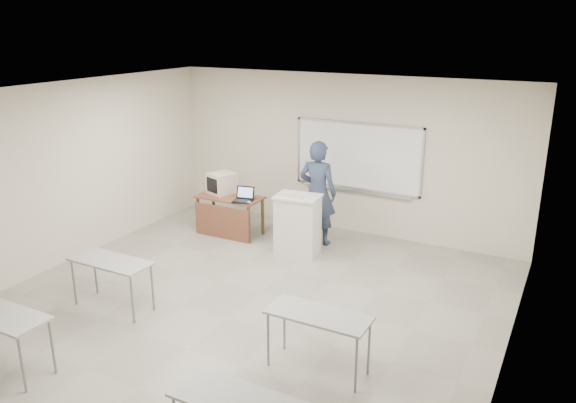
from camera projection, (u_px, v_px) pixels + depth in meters
The scene contains 10 objects.
floor at pixel (228, 318), 7.73m from camera, with size 7.00×8.00×0.01m, color gray.
whiteboard at pixel (357, 157), 10.48m from camera, with size 2.48×0.10×1.31m.
student_desks at pixel (160, 318), 6.39m from camera, with size 4.40×2.20×0.73m.
instructor_desk at pixel (227, 210), 10.58m from camera, with size 1.25×0.63×0.75m.
podium at pixel (298, 224), 9.76m from camera, with size 0.75×0.55×1.06m.
crt_monitor at pixel (222, 183), 10.76m from camera, with size 0.43×0.48×0.41m.
laptop at pixel (244, 198), 10.30m from camera, with size 0.34×0.32×0.25m.
mouse at pixel (249, 202), 10.18m from camera, with size 0.09×0.06×0.04m, color #A5A6AC.
keyboard at pixel (291, 196), 9.52m from camera, with size 0.43×0.14×0.02m, color beige.
presenter at pixel (318, 193), 10.10m from camera, with size 0.70×0.46×1.91m, color black.
Camera 1 is at (3.96, -5.67, 3.89)m, focal length 35.00 mm.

